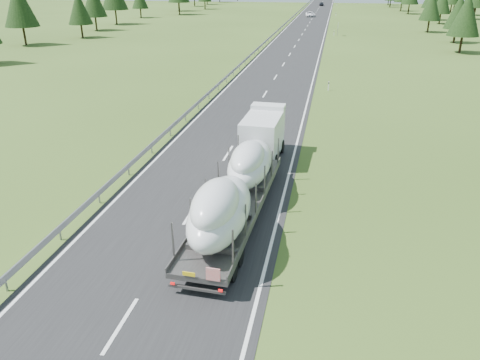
% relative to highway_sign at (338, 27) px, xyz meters
% --- Properties ---
extents(ground, '(400.00, 400.00, 0.00)m').
position_rel_highway_sign_xyz_m(ground, '(-7.20, -80.00, -1.81)').
color(ground, '#354D19').
rests_on(ground, ground).
extents(road_surface, '(10.00, 400.00, 0.02)m').
position_rel_highway_sign_xyz_m(road_surface, '(-7.20, 20.00, -1.80)').
color(road_surface, black).
rests_on(road_surface, ground).
extents(guardrail, '(0.10, 400.00, 0.76)m').
position_rel_highway_sign_xyz_m(guardrail, '(-12.50, 19.94, -1.21)').
color(guardrail, slate).
rests_on(guardrail, ground).
extents(marker_posts, '(0.13, 350.08, 1.00)m').
position_rel_highway_sign_xyz_m(marker_posts, '(-0.70, 75.00, -1.27)').
color(marker_posts, silver).
rests_on(marker_posts, ground).
extents(highway_sign, '(0.08, 0.90, 2.60)m').
position_rel_highway_sign_xyz_m(highway_sign, '(0.00, 0.00, 0.00)').
color(highway_sign, slate).
rests_on(highway_sign, ground).
extents(boat_truck, '(3.02, 17.95, 3.68)m').
position_rel_highway_sign_xyz_m(boat_truck, '(-4.67, -78.67, 0.14)').
color(boat_truck, silver).
rests_on(boat_truck, ground).
extents(distant_van, '(2.90, 5.45, 1.46)m').
position_rel_highway_sign_xyz_m(distant_van, '(-8.22, 45.82, -1.08)').
color(distant_van, white).
rests_on(distant_van, ground).
extents(distant_car_dark, '(1.65, 4.08, 1.39)m').
position_rel_highway_sign_xyz_m(distant_car_dark, '(-6.67, 98.12, -1.11)').
color(distant_car_dark, black).
rests_on(distant_car_dark, ground).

